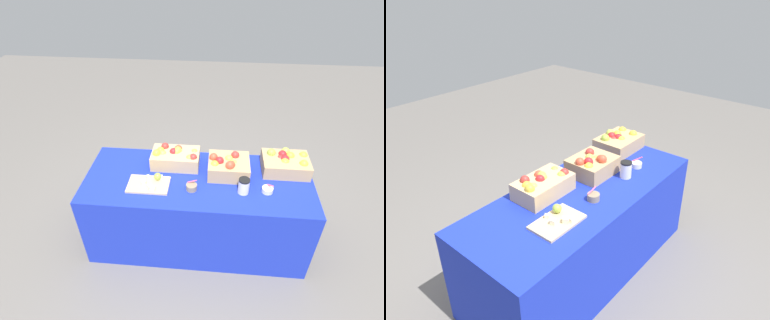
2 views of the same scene
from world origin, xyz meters
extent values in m
plane|color=slate|center=(0.00, 0.00, 0.00)|extent=(10.00, 10.00, 0.00)
cube|color=#192DB7|center=(0.00, 0.00, 0.37)|extent=(1.90, 0.76, 0.74)
cube|color=tan|center=(0.73, 0.18, 0.80)|extent=(0.39, 0.29, 0.12)
sphere|color=gold|center=(0.77, 0.23, 0.86)|extent=(0.07, 0.07, 0.07)
sphere|color=red|center=(0.72, 0.18, 0.86)|extent=(0.07, 0.07, 0.07)
sphere|color=#B2332D|center=(0.69, 0.20, 0.84)|extent=(0.07, 0.07, 0.07)
sphere|color=gold|center=(0.86, 0.12, 0.86)|extent=(0.07, 0.07, 0.07)
sphere|color=#B2C64C|center=(0.74, 0.28, 0.87)|extent=(0.07, 0.07, 0.07)
sphere|color=gold|center=(0.72, 0.15, 0.85)|extent=(0.07, 0.07, 0.07)
sphere|color=gold|center=(0.88, 0.25, 0.85)|extent=(0.07, 0.07, 0.07)
sphere|color=red|center=(0.71, 0.24, 0.86)|extent=(0.07, 0.07, 0.07)
sphere|color=#99B742|center=(0.61, 0.24, 0.87)|extent=(0.07, 0.07, 0.07)
cube|color=tan|center=(0.25, 0.10, 0.81)|extent=(0.34, 0.30, 0.13)
sphere|color=#D14C33|center=(0.25, 0.01, 0.89)|extent=(0.07, 0.07, 0.07)
sphere|color=#B2C64C|center=(0.25, 0.13, 0.86)|extent=(0.07, 0.07, 0.07)
sphere|color=#B2332D|center=(0.30, 0.17, 0.88)|extent=(0.07, 0.07, 0.07)
sphere|color=#B2C64C|center=(0.29, 0.09, 0.85)|extent=(0.07, 0.07, 0.07)
sphere|color=gold|center=(0.13, 0.04, 0.86)|extent=(0.07, 0.07, 0.07)
sphere|color=#D14C33|center=(0.26, 0.03, 0.88)|extent=(0.07, 0.07, 0.07)
sphere|color=red|center=(0.17, 0.08, 0.88)|extent=(0.07, 0.07, 0.07)
sphere|color=#D14C33|center=(0.12, 0.12, 0.88)|extent=(0.07, 0.07, 0.07)
cube|color=tan|center=(-0.21, 0.18, 0.80)|extent=(0.41, 0.25, 0.13)
sphere|color=#99B742|center=(-0.19, 0.21, 0.87)|extent=(0.07, 0.07, 0.07)
sphere|color=#D14C33|center=(-0.19, 0.24, 0.87)|extent=(0.07, 0.07, 0.07)
sphere|color=#B2C64C|center=(-0.32, 0.16, 0.85)|extent=(0.07, 0.07, 0.07)
sphere|color=red|center=(-0.23, 0.19, 0.87)|extent=(0.07, 0.07, 0.07)
sphere|color=#99B742|center=(-0.20, 0.19, 0.86)|extent=(0.07, 0.07, 0.07)
sphere|color=#B2332D|center=(-0.31, 0.25, 0.87)|extent=(0.07, 0.07, 0.07)
sphere|color=gold|center=(-0.37, 0.14, 0.87)|extent=(0.07, 0.07, 0.07)
sphere|color=#B2332D|center=(-0.05, 0.12, 0.87)|extent=(0.07, 0.07, 0.07)
sphere|color=#99B742|center=(-0.05, 0.22, 0.85)|extent=(0.07, 0.07, 0.07)
sphere|color=gold|center=(-0.34, 0.20, 0.86)|extent=(0.07, 0.07, 0.07)
sphere|color=#99B742|center=(-0.08, 0.12, 0.85)|extent=(0.07, 0.07, 0.07)
cube|color=#D1B284|center=(-0.40, -0.12, 0.75)|extent=(0.33, 0.21, 0.02)
cube|color=beige|center=(-0.31, -0.05, 0.77)|extent=(0.03, 0.03, 0.03)
cube|color=beige|center=(-0.34, -0.20, 0.77)|extent=(0.03, 0.03, 0.03)
sphere|color=#99B742|center=(-0.33, -0.06, 0.79)|extent=(0.06, 0.06, 0.06)
cube|color=beige|center=(-0.41, -0.05, 0.77)|extent=(0.04, 0.04, 0.03)
cube|color=beige|center=(-0.43, -0.13, 0.77)|extent=(0.04, 0.04, 0.03)
cube|color=beige|center=(-0.37, -0.17, 0.78)|extent=(0.05, 0.05, 0.04)
cylinder|color=silver|center=(0.56, -0.11, 0.76)|extent=(0.09, 0.09, 0.04)
cylinder|color=#EA598C|center=(0.57, -0.11, 0.80)|extent=(0.04, 0.08, 0.06)
cylinder|color=gray|center=(-0.04, -0.14, 0.76)|extent=(0.09, 0.09, 0.05)
cylinder|color=#EA598C|center=(-0.04, -0.12, 0.81)|extent=(0.08, 0.02, 0.04)
cylinder|color=silver|center=(0.36, -0.13, 0.80)|extent=(0.09, 0.09, 0.12)
cylinder|color=black|center=(0.36, -0.13, 0.86)|extent=(0.09, 0.09, 0.01)
camera|label=1|loc=(0.12, -1.96, 2.41)|focal=28.84mm
camera|label=2|loc=(-1.75, -1.42, 2.17)|focal=34.43mm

